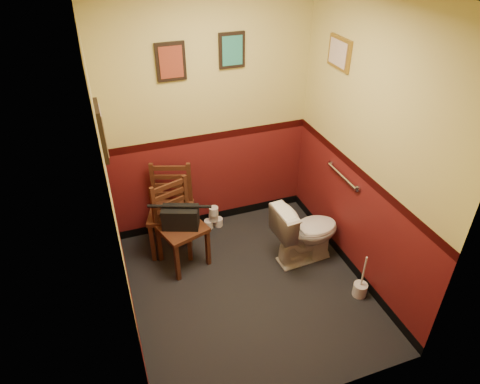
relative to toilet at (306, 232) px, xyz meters
The scene contains 16 objects.
floor 0.83m from the toilet, 161.79° to the right, with size 2.20×2.40×0.00m, color black.
wall_back 1.56m from the toilet, 126.78° to the left, with size 2.20×2.70×0.00m, color #5F1515.
wall_front 1.89m from the toilet, 116.61° to the right, with size 2.20×2.70×0.00m, color #5F1515.
wall_left 2.09m from the toilet, behind, with size 2.40×2.70×0.00m, color #5F1515.
wall_right 1.10m from the toilet, 31.94° to the right, with size 2.40×2.70×0.00m, color #5F1515.
grab_bar 0.70m from the toilet, ahead, with size 0.05×0.56×0.06m.
framed_print_back_a 2.14m from the toilet, 138.62° to the left, with size 0.28×0.04×0.36m.
framed_print_back_b 1.96m from the toilet, 116.50° to the left, with size 0.26×0.04×0.34m.
framed_print_left 2.35m from the toilet, behind, with size 0.04×0.30×0.38m.
framed_print_right 1.78m from the toilet, 45.29° to the left, with size 0.04×0.34×0.28m.
toilet is the anchor object (origin of this frame).
toilet_brush 0.77m from the toilet, 67.96° to the right, with size 0.14×0.14×0.49m.
chair_left 1.43m from the toilet, 152.20° to the left, with size 0.57×0.57×0.96m.
chair_right 1.30m from the toilet, 161.86° to the left, with size 0.54×0.54×0.92m.
handbag 1.30m from the toilet, 163.36° to the left, with size 0.40×0.29×0.26m.
tp_stack 1.15m from the toilet, 132.26° to the left, with size 0.22×0.14×0.29m.
Camera 1 is at (-1.08, -2.78, 3.15)m, focal length 32.00 mm.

